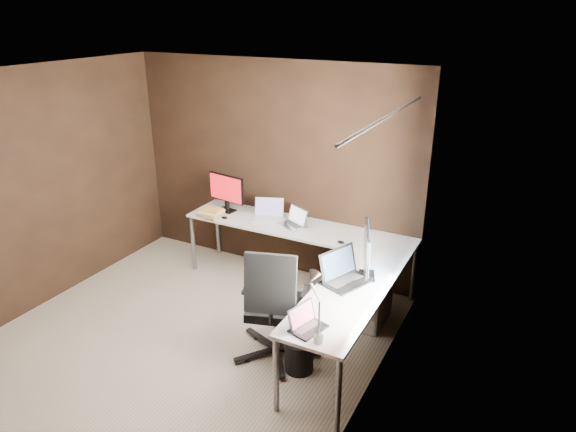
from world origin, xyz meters
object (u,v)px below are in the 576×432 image
at_px(desk_lamp, 315,297).
at_px(drawer_pedestal, 366,294).
at_px(laptop_black_small, 306,323).
at_px(book_stack, 211,213).
at_px(monitor_right, 367,250).
at_px(laptop_black_big, 343,275).
at_px(office_chair, 275,325).
at_px(laptop_white, 269,214).
at_px(laptop_silver, 294,222).
at_px(wastebasket, 299,355).
at_px(monitor_left, 226,191).

bearing_deg(desk_lamp, drawer_pedestal, 78.42).
height_order(laptop_black_small, book_stack, laptop_black_small).
xyz_separation_m(monitor_right, laptop_black_big, (-0.15, -0.16, -0.21)).
relative_size(laptop_black_small, book_stack, 1.05).
xyz_separation_m(desk_lamp, office_chair, (-0.60, 0.49, -0.73)).
relative_size(laptop_white, laptop_silver, 1.07).
relative_size(drawer_pedestal, laptop_black_big, 1.18).
relative_size(laptop_silver, office_chair, 0.33).
bearing_deg(laptop_black_big, book_stack, 92.24).
height_order(laptop_black_big, wastebasket, laptop_black_big).
bearing_deg(laptop_white, book_stack, -177.31).
xyz_separation_m(desk_lamp, wastebasket, (-0.32, 0.41, -0.91)).
height_order(monitor_left, wastebasket, monitor_left).
height_order(monitor_left, laptop_black_small, monitor_left).
distance_m(monitor_right, desk_lamp, 1.04).
height_order(laptop_white, wastebasket, laptop_white).
height_order(drawer_pedestal, book_stack, book_stack).
xyz_separation_m(drawer_pedestal, laptop_white, (-1.36, 0.41, 0.48)).
distance_m(laptop_white, wastebasket, 1.92).
bearing_deg(laptop_black_small, wastebasket, 48.36).
bearing_deg(drawer_pedestal, laptop_black_small, -90.93).
height_order(monitor_left, desk_lamp, desk_lamp).
distance_m(monitor_left, desk_lamp, 2.71).
relative_size(laptop_white, book_stack, 1.31).
relative_size(drawer_pedestal, laptop_silver, 1.62).
distance_m(laptop_black_big, book_stack, 2.07).
bearing_deg(desk_lamp, book_stack, 127.97).
relative_size(drawer_pedestal, office_chair, 0.53).
distance_m(monitor_left, laptop_black_big, 2.12).
xyz_separation_m(drawer_pedestal, monitor_right, (0.11, -0.40, 0.70)).
relative_size(laptop_white, laptop_black_small, 1.25).
xyz_separation_m(monitor_right, desk_lamp, (-0.03, -1.04, 0.06)).
xyz_separation_m(monitor_left, laptop_white, (0.57, 0.02, -0.20)).
bearing_deg(monitor_left, laptop_black_big, -18.05).
bearing_deg(monitor_right, wastebasket, 128.74).
relative_size(drawer_pedestal, book_stack, 1.99).
distance_m(monitor_left, laptop_black_small, 2.62).
relative_size(laptop_black_small, desk_lamp, 0.60).
relative_size(laptop_black_small, wastebasket, 1.07).
bearing_deg(laptop_silver, monitor_left, -156.22).
bearing_deg(wastebasket, monitor_right, 60.06).
bearing_deg(laptop_black_big, monitor_left, 85.44).
bearing_deg(laptop_white, desk_lamp, -72.11).
relative_size(laptop_black_big, desk_lamp, 0.97).
bearing_deg(monitor_right, desk_lamp, 156.76).
distance_m(laptop_silver, laptop_black_small, 1.99).
xyz_separation_m(monitor_left, office_chair, (1.39, -1.34, -0.65)).
relative_size(desk_lamp, wastebasket, 1.77).
xyz_separation_m(laptop_silver, book_stack, (-0.99, -0.20, -0.00)).
bearing_deg(office_chair, laptop_silver, 92.87).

